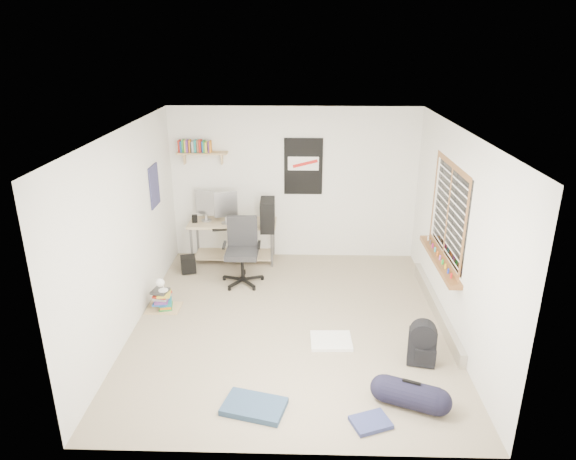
{
  "coord_description": "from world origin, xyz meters",
  "views": [
    {
      "loc": [
        0.14,
        -5.84,
        3.49
      ],
      "look_at": [
        -0.04,
        0.31,
        1.18
      ],
      "focal_mm": 32.0,
      "sensor_mm": 36.0,
      "label": 1
    }
  ],
  "objects_px": {
    "desk": "(234,240)",
    "office_chair": "(242,253)",
    "duffel_bag": "(410,395)",
    "backpack": "(422,347)",
    "book_stack": "(163,299)"
  },
  "relations": [
    {
      "from": "desk",
      "to": "duffel_bag",
      "type": "bearing_deg",
      "value": -80.7
    },
    {
      "from": "backpack",
      "to": "office_chair",
      "type": "bearing_deg",
      "value": 150.6
    },
    {
      "from": "duffel_bag",
      "to": "office_chair",
      "type": "bearing_deg",
      "value": 148.07
    },
    {
      "from": "desk",
      "to": "book_stack",
      "type": "relative_size",
      "value": 3.1
    },
    {
      "from": "desk",
      "to": "office_chair",
      "type": "bearing_deg",
      "value": -96.86
    },
    {
      "from": "desk",
      "to": "backpack",
      "type": "bearing_deg",
      "value": -71.03
    },
    {
      "from": "book_stack",
      "to": "desk",
      "type": "bearing_deg",
      "value": 65.53
    },
    {
      "from": "backpack",
      "to": "book_stack",
      "type": "distance_m",
      "value": 3.46
    },
    {
      "from": "duffel_bag",
      "to": "book_stack",
      "type": "xyz_separation_m",
      "value": [
        -2.99,
        1.91,
        0.01
      ]
    },
    {
      "from": "office_chair",
      "to": "book_stack",
      "type": "distance_m",
      "value": 1.34
    },
    {
      "from": "desk",
      "to": "book_stack",
      "type": "height_order",
      "value": "desk"
    },
    {
      "from": "desk",
      "to": "office_chair",
      "type": "xyz_separation_m",
      "value": [
        0.24,
        -0.84,
        0.12
      ]
    },
    {
      "from": "office_chair",
      "to": "book_stack",
      "type": "bearing_deg",
      "value": -142.81
    },
    {
      "from": "backpack",
      "to": "book_stack",
      "type": "height_order",
      "value": "backpack"
    },
    {
      "from": "office_chair",
      "to": "backpack",
      "type": "height_order",
      "value": "office_chair"
    }
  ]
}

